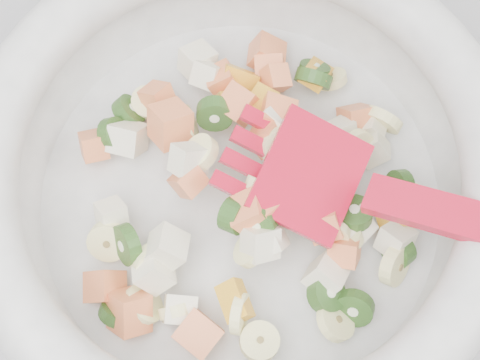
{
  "coord_description": "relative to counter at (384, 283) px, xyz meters",
  "views": [
    {
      "loc": [
        -0.2,
        1.24,
        1.39
      ],
      "look_at": [
        -0.19,
        1.41,
        0.95
      ],
      "focal_mm": 55.0,
      "sensor_mm": 36.0,
      "label": 1
    }
  ],
  "objects": [
    {
      "name": "counter",
      "position": [
        0.0,
        0.0,
        0.0
      ],
      "size": [
        2.0,
        0.6,
        0.9
      ],
      "primitive_type": "cube",
      "color": "#9A999F",
      "rests_on": "ground"
    },
    {
      "name": "mixing_bowl",
      "position": [
        -0.19,
        -0.04,
        0.5
      ],
      "size": [
        0.46,
        0.35,
        0.14
      ],
      "color": "white",
      "rests_on": "counter"
    }
  ]
}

